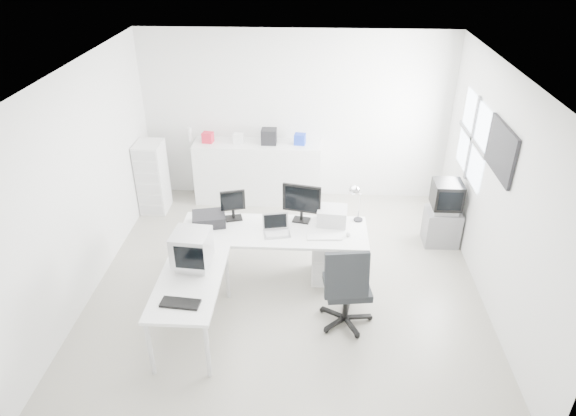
# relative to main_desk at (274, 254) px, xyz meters

# --- Properties ---
(floor) EXTENTS (5.00, 5.00, 0.01)m
(floor) POSITION_rel_main_desk_xyz_m (0.18, -0.06, -0.38)
(floor) COLOR beige
(floor) RESTS_ON ground
(ceiling) EXTENTS (5.00, 5.00, 0.01)m
(ceiling) POSITION_rel_main_desk_xyz_m (0.18, -0.06, 2.42)
(ceiling) COLOR white
(ceiling) RESTS_ON back_wall
(back_wall) EXTENTS (5.00, 0.02, 2.80)m
(back_wall) POSITION_rel_main_desk_xyz_m (0.18, 2.44, 1.02)
(back_wall) COLOR silver
(back_wall) RESTS_ON floor
(left_wall) EXTENTS (0.02, 5.00, 2.80)m
(left_wall) POSITION_rel_main_desk_xyz_m (-2.32, -0.06, 1.02)
(left_wall) COLOR silver
(left_wall) RESTS_ON floor
(right_wall) EXTENTS (0.02, 5.00, 2.80)m
(right_wall) POSITION_rel_main_desk_xyz_m (2.68, -0.06, 1.02)
(right_wall) COLOR silver
(right_wall) RESTS_ON floor
(window) EXTENTS (0.02, 1.20, 1.10)m
(window) POSITION_rel_main_desk_xyz_m (2.66, 1.14, 1.23)
(window) COLOR white
(window) RESTS_ON right_wall
(wall_picture) EXTENTS (0.04, 0.90, 0.60)m
(wall_picture) POSITION_rel_main_desk_xyz_m (2.65, 0.04, 1.52)
(wall_picture) COLOR black
(wall_picture) RESTS_ON right_wall
(main_desk) EXTENTS (2.40, 0.80, 0.75)m
(main_desk) POSITION_rel_main_desk_xyz_m (0.00, 0.00, 0.00)
(main_desk) COLOR silver
(main_desk) RESTS_ON floor
(side_desk) EXTENTS (0.70, 1.40, 0.75)m
(side_desk) POSITION_rel_main_desk_xyz_m (-0.85, -1.10, 0.00)
(side_desk) COLOR silver
(side_desk) RESTS_ON floor
(drawer_pedestal) EXTENTS (0.40, 0.50, 0.60)m
(drawer_pedestal) POSITION_rel_main_desk_xyz_m (0.70, 0.05, -0.08)
(drawer_pedestal) COLOR silver
(drawer_pedestal) RESTS_ON floor
(inkjet_printer) EXTENTS (0.48, 0.41, 0.15)m
(inkjet_printer) POSITION_rel_main_desk_xyz_m (-0.85, 0.10, 0.45)
(inkjet_printer) COLOR black
(inkjet_printer) RESTS_ON main_desk
(lcd_monitor_small) EXTENTS (0.36, 0.26, 0.40)m
(lcd_monitor_small) POSITION_rel_main_desk_xyz_m (-0.55, 0.25, 0.58)
(lcd_monitor_small) COLOR black
(lcd_monitor_small) RESTS_ON main_desk
(lcd_monitor_large) EXTENTS (0.54, 0.30, 0.53)m
(lcd_monitor_large) POSITION_rel_main_desk_xyz_m (0.35, 0.25, 0.64)
(lcd_monitor_large) COLOR black
(lcd_monitor_large) RESTS_ON main_desk
(laptop) EXTENTS (0.35, 0.36, 0.20)m
(laptop) POSITION_rel_main_desk_xyz_m (0.05, -0.10, 0.47)
(laptop) COLOR #B7B7BA
(laptop) RESTS_ON main_desk
(white_keyboard) EXTENTS (0.45, 0.16, 0.02)m
(white_keyboard) POSITION_rel_main_desk_xyz_m (0.65, -0.15, 0.38)
(white_keyboard) COLOR silver
(white_keyboard) RESTS_ON main_desk
(white_mouse) EXTENTS (0.06, 0.06, 0.06)m
(white_mouse) POSITION_rel_main_desk_xyz_m (0.95, -0.10, 0.41)
(white_mouse) COLOR silver
(white_mouse) RESTS_ON main_desk
(laser_printer) EXTENTS (0.41, 0.36, 0.22)m
(laser_printer) POSITION_rel_main_desk_xyz_m (0.75, 0.22, 0.48)
(laser_printer) COLOR #B8B8B8
(laser_printer) RESTS_ON main_desk
(desk_lamp) EXTENTS (0.16, 0.16, 0.49)m
(desk_lamp) POSITION_rel_main_desk_xyz_m (1.10, 0.30, 0.62)
(desk_lamp) COLOR silver
(desk_lamp) RESTS_ON main_desk
(crt_monitor) EXTENTS (0.40, 0.40, 0.43)m
(crt_monitor) POSITION_rel_main_desk_xyz_m (-0.85, -0.85, 0.59)
(crt_monitor) COLOR #B7B7BA
(crt_monitor) RESTS_ON side_desk
(black_keyboard) EXTENTS (0.42, 0.20, 0.03)m
(black_keyboard) POSITION_rel_main_desk_xyz_m (-0.85, -1.50, 0.39)
(black_keyboard) COLOR black
(black_keyboard) RESTS_ON side_desk
(office_chair) EXTENTS (0.74, 0.74, 1.15)m
(office_chair) POSITION_rel_main_desk_xyz_m (0.91, -0.82, 0.20)
(office_chair) COLOR #232628
(office_chair) RESTS_ON floor
(tv_cabinet) EXTENTS (0.50, 0.41, 0.54)m
(tv_cabinet) POSITION_rel_main_desk_xyz_m (2.40, 0.98, -0.10)
(tv_cabinet) COLOR slate
(tv_cabinet) RESTS_ON floor
(crt_tv) EXTENTS (0.50, 0.48, 0.45)m
(crt_tv) POSITION_rel_main_desk_xyz_m (2.40, 0.98, 0.39)
(crt_tv) COLOR black
(crt_tv) RESTS_ON tv_cabinet
(sideboard) EXTENTS (2.08, 0.52, 1.04)m
(sideboard) POSITION_rel_main_desk_xyz_m (-0.44, 2.18, 0.14)
(sideboard) COLOR silver
(sideboard) RESTS_ON floor
(clutter_box_a) EXTENTS (0.19, 0.17, 0.17)m
(clutter_box_a) POSITION_rel_main_desk_xyz_m (-1.24, 2.18, 0.75)
(clutter_box_a) COLOR red
(clutter_box_a) RESTS_ON sideboard
(clutter_box_b) EXTENTS (0.17, 0.15, 0.15)m
(clutter_box_b) POSITION_rel_main_desk_xyz_m (-0.74, 2.18, 0.74)
(clutter_box_b) COLOR silver
(clutter_box_b) RESTS_ON sideboard
(clutter_box_c) EXTENTS (0.24, 0.22, 0.24)m
(clutter_box_c) POSITION_rel_main_desk_xyz_m (-0.24, 2.18, 0.79)
(clutter_box_c) COLOR black
(clutter_box_c) RESTS_ON sideboard
(clutter_box_d) EXTENTS (0.19, 0.18, 0.17)m
(clutter_box_d) POSITION_rel_main_desk_xyz_m (0.26, 2.18, 0.75)
(clutter_box_d) COLOR #1936B4
(clutter_box_d) RESTS_ON sideboard
(clutter_bottle) EXTENTS (0.07, 0.07, 0.22)m
(clutter_bottle) POSITION_rel_main_desk_xyz_m (-1.54, 2.22, 0.77)
(clutter_bottle) COLOR silver
(clutter_bottle) RESTS_ON sideboard
(filing_cabinet) EXTENTS (0.41, 0.49, 1.17)m
(filing_cabinet) POSITION_rel_main_desk_xyz_m (-2.10, 1.76, 0.21)
(filing_cabinet) COLOR silver
(filing_cabinet) RESTS_ON floor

